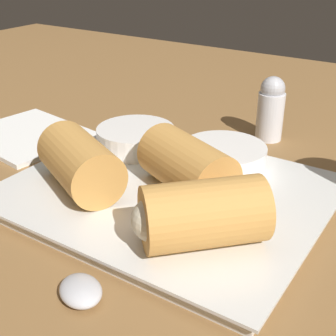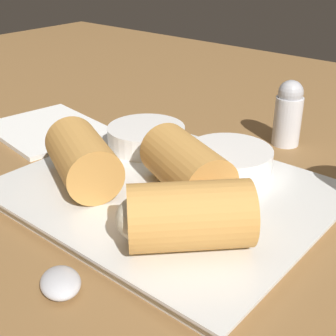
# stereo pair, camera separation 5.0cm
# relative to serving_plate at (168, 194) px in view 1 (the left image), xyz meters

# --- Properties ---
(table_surface) EXTENTS (1.80, 1.40, 0.02)m
(table_surface) POSITION_rel_serving_plate_xyz_m (-0.03, -0.02, -0.02)
(table_surface) COLOR olive
(table_surface) RESTS_ON ground
(serving_plate) EXTENTS (0.31, 0.26, 0.01)m
(serving_plate) POSITION_rel_serving_plate_xyz_m (0.00, 0.00, 0.00)
(serving_plate) COLOR silver
(serving_plate) RESTS_ON table_surface
(roll_front_left) EXTENTS (0.11, 0.09, 0.06)m
(roll_front_left) POSITION_rel_serving_plate_xyz_m (-0.08, -0.04, 0.04)
(roll_front_left) COLOR #D19347
(roll_front_left) RESTS_ON serving_plate
(roll_front_right) EXTENTS (0.11, 0.09, 0.06)m
(roll_front_right) POSITION_rel_serving_plate_xyz_m (0.01, 0.01, 0.04)
(roll_front_right) COLOR #D19347
(roll_front_right) RESTS_ON serving_plate
(roll_back_left) EXTENTS (0.11, 0.11, 0.06)m
(roll_back_left) POSITION_rel_serving_plate_xyz_m (0.07, -0.07, 0.04)
(roll_back_left) COLOR #D19347
(roll_back_left) RESTS_ON serving_plate
(dipping_bowl_near) EXTENTS (0.09, 0.09, 0.03)m
(dipping_bowl_near) POSITION_rel_serving_plate_xyz_m (0.02, 0.07, 0.02)
(dipping_bowl_near) COLOR white
(dipping_bowl_near) RESTS_ON serving_plate
(dipping_bowl_far) EXTENTS (0.09, 0.09, 0.03)m
(dipping_bowl_far) POSITION_rel_serving_plate_xyz_m (-0.09, 0.06, 0.02)
(dipping_bowl_far) COLOR white
(dipping_bowl_far) RESTS_ON serving_plate
(spoon) EXTENTS (0.19, 0.11, 0.01)m
(spoon) POSITION_rel_serving_plate_xyz_m (0.04, -0.16, -0.00)
(spoon) COLOR silver
(spoon) RESTS_ON table_surface
(napkin) EXTENTS (0.17, 0.15, 0.01)m
(napkin) POSITION_rel_serving_plate_xyz_m (-0.25, 0.04, -0.00)
(napkin) COLOR white
(napkin) RESTS_ON table_surface
(salt_shaker) EXTENTS (0.03, 0.03, 0.08)m
(salt_shaker) POSITION_rel_serving_plate_xyz_m (0.02, 0.21, 0.03)
(salt_shaker) COLOR silver
(salt_shaker) RESTS_ON table_surface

